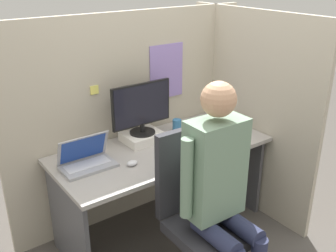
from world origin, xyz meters
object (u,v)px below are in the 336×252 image
paper_box (143,137)px  carrot_toy (196,149)px  coffee_mug (177,125)px  monitor (142,107)px  person (221,183)px  laptop (87,161)px  office_chair (201,210)px  stapler (238,126)px

paper_box → carrot_toy: bearing=-60.1°
carrot_toy → coffee_mug: (0.11, 0.37, 0.03)m
monitor → coffee_mug: size_ratio=4.88×
paper_box → person: bearing=-93.2°
laptop → office_chair: (0.46, -0.62, -0.23)m
paper_box → carrot_toy: paper_box is taller
laptop → coffee_mug: 0.85m
carrot_toy → office_chair: bearing=-125.9°
carrot_toy → coffee_mug: size_ratio=1.30×
monitor → person: size_ratio=0.35×
paper_box → stapler: size_ratio=2.17×
paper_box → office_chair: size_ratio=0.28×
stapler → carrot_toy: bearing=-167.8°
stapler → monitor: bearing=161.0°
stapler → laptop: bearing=174.1°
coffee_mug → laptop: bearing=-171.8°
coffee_mug → monitor: bearing=178.3°
person → coffee_mug: 0.97m
coffee_mug → paper_box: bearing=178.7°
paper_box → carrot_toy: (0.22, -0.38, -0.01)m
laptop → office_chair: office_chair is taller
monitor → office_chair: bearing=-94.1°
stapler → coffee_mug: size_ratio=1.33×
office_chair → person: size_ratio=0.74×
stapler → paper_box: bearing=161.2°
laptop → person: person is taller
monitor → office_chair: monitor is taller
carrot_toy → coffee_mug: 0.38m
carrot_toy → coffee_mug: coffee_mug is taller
stapler → person: bearing=-141.2°
office_chair → monitor: bearing=85.9°
stapler → office_chair: size_ratio=0.13×
laptop → coffee_mug: bearing=8.2°
monitor → coffee_mug: monitor is taller
coffee_mug → carrot_toy: bearing=-105.9°
person → coffee_mug: (0.37, 0.90, -0.04)m
carrot_toy → person: (-0.27, -0.53, 0.07)m
stapler → office_chair: (-0.81, -0.49, -0.21)m
monitor → carrot_toy: (0.22, -0.38, -0.25)m
paper_box → laptop: size_ratio=0.82×
monitor → carrot_toy: size_ratio=3.74×
paper_box → coffee_mug: bearing=-1.3°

